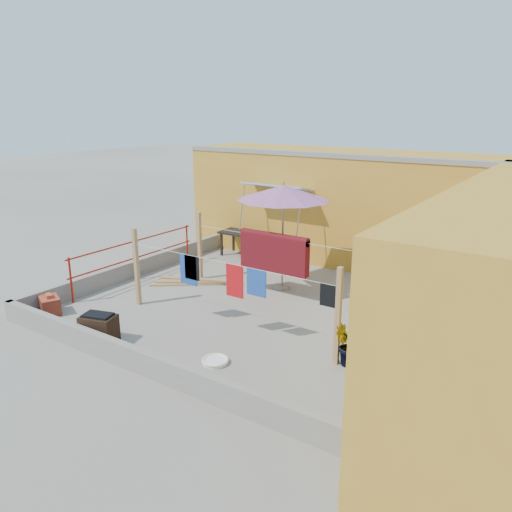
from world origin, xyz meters
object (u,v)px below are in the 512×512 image
at_px(water_jug_b, 438,330).
at_px(green_hose, 405,286).
at_px(outdoor_table, 246,235).
at_px(white_basin, 215,361).
at_px(patio_umbrella, 283,193).
at_px(brazier, 99,328).
at_px(plant_back_a, 401,278).
at_px(brick_stack, 50,305).
at_px(water_jug_a, 366,329).

height_order(water_jug_b, green_hose, water_jug_b).
xyz_separation_m(outdoor_table, water_jug_b, (6.39, -2.43, -0.55)).
bearing_deg(white_basin, patio_umbrella, 104.51).
xyz_separation_m(brazier, water_jug_b, (5.36, 3.97, -0.15)).
height_order(brazier, plant_back_a, plant_back_a).
distance_m(outdoor_table, brick_stack, 6.20).
relative_size(brazier, green_hose, 1.31).
bearing_deg(plant_back_a, outdoor_table, 173.48).
relative_size(brazier, plant_back_a, 0.91).
bearing_deg(water_jug_a, white_basin, -124.53).
height_order(brazier, water_jug_a, brazier).
relative_size(brazier, water_jug_b, 2.48).
distance_m(water_jug_b, plant_back_a, 2.34).
height_order(patio_umbrella, water_jug_b, patio_umbrella).
relative_size(outdoor_table, brazier, 2.18).
distance_m(brick_stack, green_hose, 8.52).
relative_size(brazier, water_jug_a, 2.32).
bearing_deg(white_basin, water_jug_b, 48.49).
relative_size(brick_stack, brazier, 0.85).
xyz_separation_m(brick_stack, brazier, (2.04, -0.30, 0.09)).
bearing_deg(patio_umbrella, water_jug_b, -8.63).
height_order(patio_umbrella, brazier, patio_umbrella).
distance_m(white_basin, green_hose, 6.00).
distance_m(patio_umbrella, white_basin, 4.74).
relative_size(outdoor_table, brick_stack, 2.58).
distance_m(water_jug_a, plant_back_a, 2.67).
distance_m(patio_umbrella, water_jug_a, 3.87).
bearing_deg(water_jug_a, water_jug_b, 33.13).
relative_size(water_jug_a, water_jug_b, 1.07).
height_order(white_basin, plant_back_a, plant_back_a).
bearing_deg(white_basin, outdoor_table, 120.46).
relative_size(green_hose, plant_back_a, 0.70).
bearing_deg(green_hose, plant_back_a, -83.91).
relative_size(outdoor_table, plant_back_a, 1.99).
bearing_deg(plant_back_a, brazier, -124.27).
distance_m(patio_umbrella, brazier, 5.22).
xyz_separation_m(outdoor_table, plant_back_a, (5.00, -0.57, -0.27)).
xyz_separation_m(water_jug_b, plant_back_a, (-1.39, 1.86, 0.28)).
relative_size(brick_stack, water_jug_a, 1.96).
xyz_separation_m(brazier, plant_back_a, (3.97, 5.83, 0.13)).
height_order(brazier, white_basin, brazier).
xyz_separation_m(white_basin, plant_back_a, (1.59, 5.23, 0.37)).
height_order(white_basin, water_jug_b, water_jug_b).
xyz_separation_m(patio_umbrella, water_jug_a, (2.81, -1.40, -2.27)).
bearing_deg(patio_umbrella, white_basin, -75.49).
bearing_deg(brazier, green_hose, 58.57).
bearing_deg(outdoor_table, white_basin, -59.54).
distance_m(outdoor_table, water_jug_a, 6.13).
relative_size(outdoor_table, water_jug_a, 5.07).
distance_m(white_basin, water_jug_a, 3.14).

